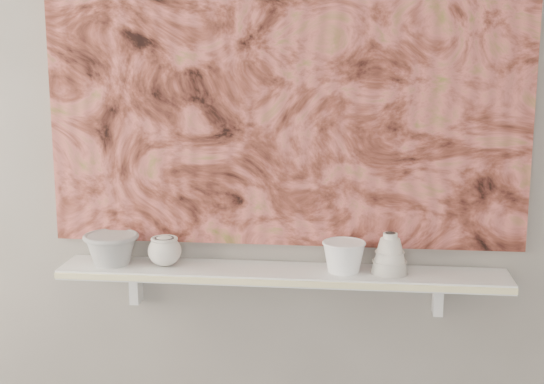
# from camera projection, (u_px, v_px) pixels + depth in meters

# --- Properties ---
(wall_back) EXTENTS (3.60, 0.00, 3.60)m
(wall_back) POSITION_uv_depth(u_px,v_px,m) (285.00, 132.00, 2.37)
(wall_back) COLOR gray
(wall_back) RESTS_ON floor
(shelf) EXTENTS (1.40, 0.18, 0.03)m
(shelf) POSITION_uv_depth(u_px,v_px,m) (282.00, 274.00, 2.36)
(shelf) COLOR silver
(shelf) RESTS_ON wall_back
(shelf_stripe) EXTENTS (1.40, 0.01, 0.02)m
(shelf_stripe) POSITION_uv_depth(u_px,v_px,m) (279.00, 283.00, 2.27)
(shelf_stripe) COLOR #F4E7A2
(shelf_stripe) RESTS_ON shelf
(bracket_left) EXTENTS (0.03, 0.06, 0.12)m
(bracket_left) POSITION_uv_depth(u_px,v_px,m) (136.00, 285.00, 2.50)
(bracket_left) COLOR silver
(bracket_left) RESTS_ON wall_back
(bracket_right) EXTENTS (0.03, 0.06, 0.12)m
(bracket_right) POSITION_uv_depth(u_px,v_px,m) (438.00, 296.00, 2.39)
(bracket_right) COLOR silver
(bracket_right) RESTS_ON wall_back
(painting) EXTENTS (1.50, 0.02, 1.10)m
(painting) POSITION_uv_depth(u_px,v_px,m) (285.00, 71.00, 2.32)
(painting) COLOR brown
(painting) RESTS_ON wall_back
(house_motif) EXTENTS (0.09, 0.00, 0.08)m
(house_motif) POSITION_uv_depth(u_px,v_px,m) (430.00, 173.00, 2.32)
(house_motif) COLOR black
(house_motif) RESTS_ON painting
(bowl_grey) EXTENTS (0.21, 0.21, 0.10)m
(bowl_grey) POSITION_uv_depth(u_px,v_px,m) (111.00, 248.00, 2.41)
(bowl_grey) COLOR gray
(bowl_grey) RESTS_ON shelf
(cup_cream) EXTENTS (0.11, 0.11, 0.10)m
(cup_cream) POSITION_uv_depth(u_px,v_px,m) (165.00, 251.00, 2.39)
(cup_cream) COLOR silver
(cup_cream) RESTS_ON shelf
(bell_vessel) EXTENTS (0.14, 0.14, 0.13)m
(bell_vessel) POSITION_uv_depth(u_px,v_px,m) (390.00, 253.00, 2.31)
(bell_vessel) COLOR silver
(bell_vessel) RESTS_ON shelf
(bowl_white) EXTENTS (0.16, 0.16, 0.10)m
(bowl_white) POSITION_uv_depth(u_px,v_px,m) (344.00, 256.00, 2.33)
(bowl_white) COLOR white
(bowl_white) RESTS_ON shelf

